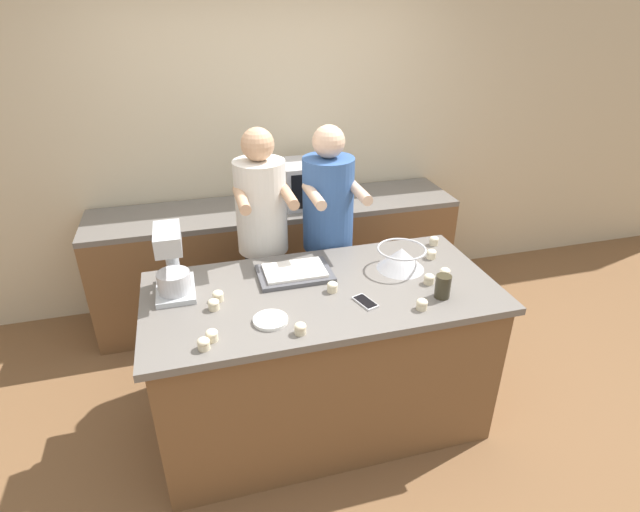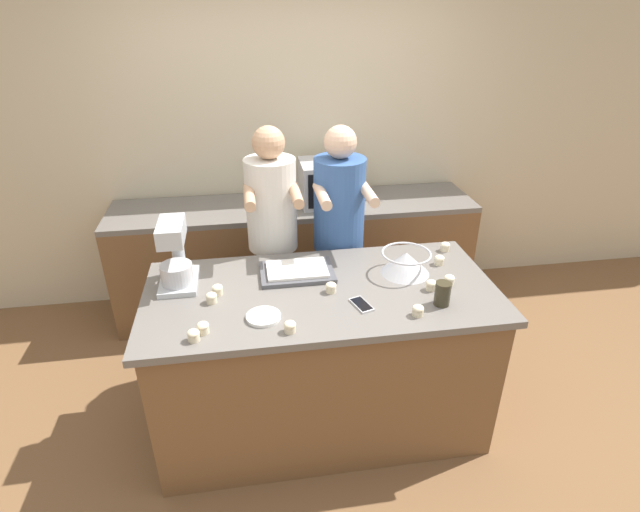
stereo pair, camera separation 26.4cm
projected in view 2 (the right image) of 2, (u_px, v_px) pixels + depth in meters
name	position (u px, v px, depth m)	size (l,w,h in m)	color
ground_plane	(321.00, 417.00, 3.12)	(16.00, 16.00, 0.00)	brown
back_wall	(288.00, 137.00, 3.94)	(10.00, 0.06, 2.70)	beige
island_counter	(321.00, 358.00, 2.90)	(1.89, 0.91, 0.93)	brown
back_counter	(296.00, 257.00, 4.05)	(2.80, 0.60, 0.91)	brown
person_left	(274.00, 248.00, 3.23)	(0.33, 0.50, 1.68)	#232328
person_right	(339.00, 245.00, 3.29)	(0.34, 0.50, 1.66)	brown
stand_mixer	(175.00, 258.00, 2.66)	(0.20, 0.30, 0.37)	#B2B7BC
mixing_bowl	(406.00, 262.00, 2.82)	(0.28, 0.28, 0.13)	#BCBCC1
baking_tray	(297.00, 271.00, 2.82)	(0.41, 0.28, 0.04)	#4C4C51
microwave_oven	(330.00, 182.00, 3.80)	(0.45, 0.38, 0.32)	#B7B7BC
cell_phone	(361.00, 305.00, 2.54)	(0.11, 0.16, 0.01)	silver
drinking_glass	(443.00, 294.00, 2.53)	(0.08, 0.08, 0.13)	#332D1E
small_plate	(263.00, 317.00, 2.44)	(0.17, 0.17, 0.02)	white
cupcake_0	(449.00, 280.00, 2.72)	(0.06, 0.06, 0.06)	beige
cupcake_1	(418.00, 310.00, 2.45)	(0.06, 0.06, 0.06)	beige
cupcake_2	(290.00, 327.00, 2.33)	(0.06, 0.06, 0.06)	beige
cupcake_3	(217.00, 290.00, 2.63)	(0.06, 0.06, 0.06)	beige
cupcake_4	(211.00, 298.00, 2.56)	(0.06, 0.06, 0.06)	beige
cupcake_5	(193.00, 335.00, 2.27)	(0.06, 0.06, 0.06)	beige
cupcake_6	(431.00, 285.00, 2.67)	(0.06, 0.06, 0.06)	beige
cupcake_7	(331.00, 287.00, 2.65)	(0.06, 0.06, 0.06)	beige
cupcake_8	(445.00, 246.00, 3.08)	(0.06, 0.06, 0.06)	beige
cupcake_9	(439.00, 260.00, 2.92)	(0.06, 0.06, 0.06)	beige
cupcake_10	(203.00, 328.00, 2.33)	(0.06, 0.06, 0.06)	beige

